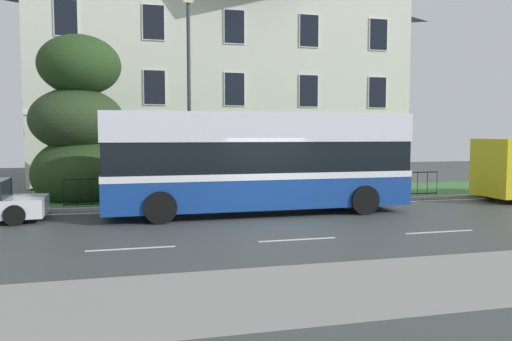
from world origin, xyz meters
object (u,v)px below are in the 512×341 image
georgian_townhouse (218,80)px  evergreen_tree (81,132)px  single_decker_bus (259,161)px  street_lamp_post (189,85)px

georgian_townhouse → evergreen_tree: georgian_townhouse is taller
georgian_townhouse → single_decker_bus: bearing=-93.7°
evergreen_tree → single_decker_bus: evergreen_tree is taller
georgian_townhouse → street_lamp_post: size_ratio=2.61×
street_lamp_post → single_decker_bus: bearing=-54.8°
georgian_townhouse → street_lamp_post: bearing=-105.0°
single_decker_bus → evergreen_tree: bearing=143.4°
georgian_townhouse → single_decker_bus: 14.10m
evergreen_tree → street_lamp_post: (4.05, -1.58, 1.76)m
evergreen_tree → street_lamp_post: 4.68m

